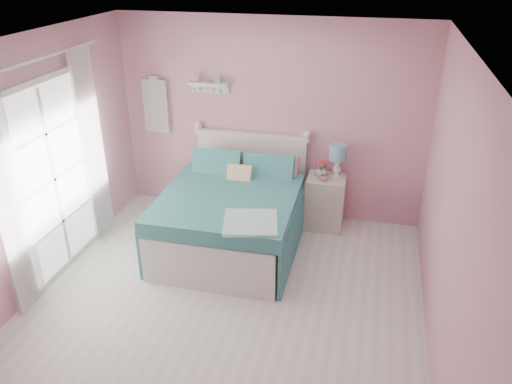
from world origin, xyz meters
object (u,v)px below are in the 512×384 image
at_px(nightstand, 325,202).
at_px(vase, 321,171).
at_px(teacup, 324,178).
at_px(table_lamp, 338,155).
at_px(bed, 233,216).

relative_size(nightstand, vase, 4.83).
bearing_deg(teacup, table_lamp, 50.84).
bearing_deg(table_lamp, teacup, -129.16).
height_order(bed, teacup, bed).
bearing_deg(nightstand, teacup, -101.68).
bearing_deg(bed, vase, 37.18).
bearing_deg(vase, table_lamp, 11.52).
height_order(bed, vase, bed).
distance_m(nightstand, teacup, 0.40).
xyz_separation_m(nightstand, vase, (-0.08, 0.02, 0.42)).
relative_size(bed, table_lamp, 4.58).
bearing_deg(table_lamp, vase, -168.48).
height_order(table_lamp, vase, table_lamp).
relative_size(bed, vase, 13.66).
bearing_deg(table_lamp, nightstand, -151.91).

